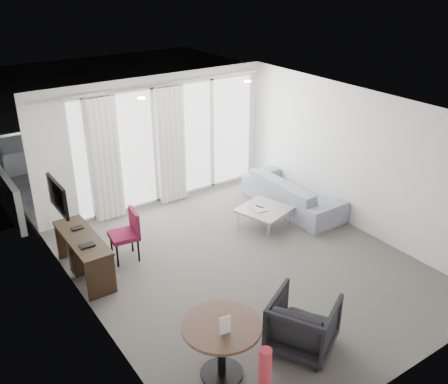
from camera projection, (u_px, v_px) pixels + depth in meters
floor at (244, 265)px, 8.23m from camera, size 5.00×6.00×0.00m
ceiling at (248, 112)px, 7.13m from camera, size 5.00×6.00×0.00m
wall_left at (90, 241)px, 6.40m from camera, size 0.00×6.00×2.60m
wall_right at (358, 160)px, 8.96m from camera, size 0.00×6.00×2.60m
wall_front at (410, 291)px, 5.44m from camera, size 5.00×0.00×2.60m
window_panel at (170, 143)px, 10.11m from camera, size 4.00×0.02×2.38m
window_frame at (170, 143)px, 10.10m from camera, size 4.10×0.06×2.44m
curtain_left at (105, 160)px, 9.24m from camera, size 0.60×0.20×2.38m
curtain_right at (172, 146)px, 9.96m from camera, size 0.60×0.20×2.38m
curtain_track at (157, 85)px, 9.30m from camera, size 4.80×0.04×0.04m
downlight_a at (141, 98)px, 7.87m from camera, size 0.12×0.12×0.02m
downlight_b at (248, 81)px, 8.94m from camera, size 0.12×0.12×0.02m
desk at (84, 256)px, 7.84m from camera, size 0.46×1.48×0.69m
tv at (57, 196)px, 7.49m from camera, size 0.05×0.80×0.50m
desk_chair at (124, 236)px, 8.22m from camera, size 0.53×0.50×0.87m
round_table at (222, 350)px, 5.91m from camera, size 1.08×1.08×0.75m
menu_card at (225, 336)px, 5.63m from camera, size 0.13×0.04×0.24m
tub_armchair at (303, 323)px, 6.35m from camera, size 1.09×1.08×0.74m
coffee_table at (264, 217)px, 9.34m from camera, size 1.04×1.04×0.38m
remote at (259, 208)px, 9.30m from camera, size 0.09×0.15×0.02m
magazine at (259, 210)px, 9.24m from camera, size 0.27×0.33×0.02m
sofa at (292, 193)px, 9.99m from camera, size 0.89×2.27×0.66m
terrace_slab at (141, 176)px, 11.77m from camera, size 5.60×3.00×0.12m
rattan_chair_a at (192, 158)px, 11.57m from camera, size 0.66×0.66×0.78m
rattan_chair_b at (198, 147)px, 12.15m from camera, size 0.74×0.74×0.84m
rattan_table at (180, 162)px, 11.65m from camera, size 0.68×0.68×0.54m
balustrade at (115, 137)px, 12.62m from camera, size 5.50×0.06×1.05m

